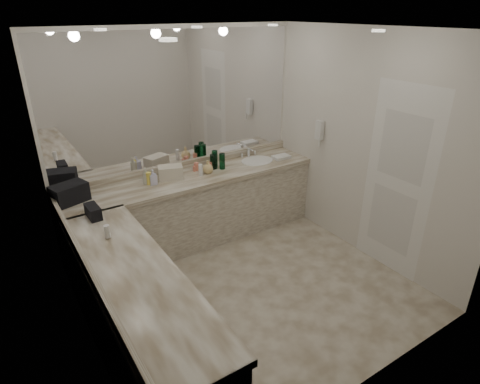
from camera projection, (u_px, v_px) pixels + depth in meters
floor at (248, 288)px, 4.34m from camera, size 3.20×3.20×0.00m
ceiling at (251, 29)px, 3.25m from camera, size 3.20×3.20×0.00m
wall_back at (181, 138)px, 4.93m from camera, size 3.20×0.02×2.60m
wall_left at (73, 222)px, 3.00m from camera, size 0.02×3.00×2.60m
wall_right at (365, 148)px, 4.59m from camera, size 0.02×3.00×2.60m
vanity_back_base at (195, 211)px, 5.07m from camera, size 3.20×0.60×0.84m
vanity_back_top at (194, 178)px, 4.88m from camera, size 3.20×0.64×0.06m
vanity_left_base at (138, 321)px, 3.29m from camera, size 0.60×2.40×0.84m
vanity_left_top at (133, 276)px, 3.10m from camera, size 0.64×2.42×0.06m
backsplash_back at (183, 165)px, 5.06m from camera, size 3.20×0.04×0.10m
backsplash_left at (84, 260)px, 3.15m from camera, size 0.04×3.00×0.10m
mirror_back at (179, 99)px, 4.73m from camera, size 3.12×0.01×1.55m
mirror_left at (63, 162)px, 2.80m from camera, size 0.01×2.92×1.55m
sink at (257, 161)px, 5.35m from camera, size 0.44×0.44×0.03m
faucet at (248, 152)px, 5.47m from camera, size 0.24×0.16×0.14m
wall_phone at (319, 130)px, 5.08m from camera, size 0.06×0.10×0.24m
door at (397, 183)px, 4.31m from camera, size 0.02×0.82×2.10m
black_toiletry_bag at (70, 193)px, 4.18m from camera, size 0.40×0.31×0.20m
black_bag_spill at (93, 211)px, 3.88m from camera, size 0.12×0.24×0.13m
cream_cosmetic_case at (171, 172)px, 4.76m from camera, size 0.33×0.26×0.16m
hand_towel at (281, 157)px, 5.43m from camera, size 0.23×0.16×0.04m
lotion_left at (107, 232)px, 3.53m from camera, size 0.05×0.05×0.12m
soap_bottle_a at (146, 176)px, 4.61m from camera, size 0.10×0.10×0.20m
soap_bottle_b at (153, 177)px, 4.60m from camera, size 0.09×0.09×0.18m
soap_bottle_c at (208, 167)px, 4.92m from camera, size 0.16×0.16×0.16m
green_bottle_0 at (213, 162)px, 5.04m from camera, size 0.07×0.07×0.19m
green_bottle_1 at (215, 159)px, 5.12m from camera, size 0.07×0.07×0.21m
green_bottle_2 at (215, 162)px, 5.06m from camera, size 0.07×0.07×0.19m
green_bottle_3 at (222, 161)px, 5.05m from camera, size 0.07×0.07×0.20m
amenity_bottle_0 at (196, 167)px, 5.02m from camera, size 0.06×0.06×0.10m
amenity_bottle_1 at (149, 178)px, 4.61m from camera, size 0.06×0.06×0.15m
amenity_bottle_2 at (201, 170)px, 4.85m from camera, size 0.05×0.05×0.14m
amenity_bottle_3 at (210, 166)px, 5.05m from camera, size 0.06×0.06×0.10m
amenity_bottle_4 at (195, 169)px, 5.00m from camera, size 0.04×0.04×0.07m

